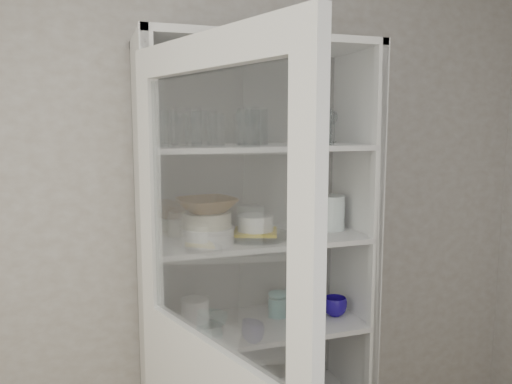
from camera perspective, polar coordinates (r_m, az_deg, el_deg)
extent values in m
cube|color=#9E968D|center=(2.36, -6.37, -3.25)|extent=(3.60, 0.02, 2.60)
cube|color=white|center=(2.17, -12.49, -11.24)|extent=(0.03, 0.45, 2.10)
cube|color=white|center=(2.46, 10.91, -8.92)|extent=(0.03, 0.45, 2.10)
cube|color=slate|center=(2.46, -1.59, -8.78)|extent=(1.00, 0.03, 2.10)
cube|color=white|center=(2.18, 0.00, 16.63)|extent=(1.00, 0.45, 0.03)
cube|color=silver|center=(2.32, 0.12, -15.03)|extent=(0.94, 0.42, 0.02)
cube|color=silver|center=(2.20, 0.13, -5.36)|extent=(0.94, 0.42, 0.02)
cube|color=silver|center=(2.14, 0.13, 5.12)|extent=(0.94, 0.42, 0.02)
cube|color=white|center=(1.44, -5.38, 15.79)|extent=(0.32, 0.87, 0.10)
cube|color=white|center=(1.80, -11.99, -0.33)|extent=(0.07, 0.10, 0.80)
cube|color=white|center=(1.13, 5.81, -4.89)|extent=(0.07, 0.10, 0.80)
cube|color=silver|center=(1.45, -5.15, -2.11)|extent=(0.24, 0.69, 0.78)
cylinder|color=silver|center=(1.92, -10.36, 7.21)|extent=(0.09, 0.09, 0.15)
cylinder|color=silver|center=(1.98, -6.39, 7.17)|extent=(0.07, 0.07, 0.14)
cylinder|color=silver|center=(1.99, -4.56, 7.11)|extent=(0.09, 0.09, 0.13)
cylinder|color=silver|center=(2.02, -1.04, 7.41)|extent=(0.10, 0.10, 0.15)
cylinder|color=silver|center=(2.11, 6.36, 7.21)|extent=(0.08, 0.08, 0.14)
cylinder|color=silver|center=(2.15, 8.07, 7.20)|extent=(0.08, 0.08, 0.14)
cylinder|color=silver|center=(2.09, 7.64, 7.38)|extent=(0.09, 0.09, 0.15)
cylinder|color=silver|center=(2.08, -8.68, 7.04)|extent=(0.07, 0.07, 0.13)
cylinder|color=silver|center=(2.09, -5.39, 7.30)|extent=(0.08, 0.08, 0.14)
cylinder|color=silver|center=(2.14, 0.33, 7.50)|extent=(0.10, 0.10, 0.16)
cylinder|color=silver|center=(2.13, 0.19, 7.41)|extent=(0.09, 0.09, 0.15)
cylinder|color=white|center=(2.06, -5.61, -4.96)|extent=(0.22, 0.22, 0.07)
cylinder|color=white|center=(2.24, -7.58, -3.44)|extent=(0.19, 0.19, 0.11)
cylinder|color=beige|center=(2.05, -5.64, -3.16)|extent=(0.21, 0.21, 0.06)
imported|color=brown|center=(2.04, -5.66, -1.50)|extent=(0.28, 0.28, 0.06)
cylinder|color=silver|center=(2.17, -0.05, -4.97)|extent=(0.40, 0.40, 0.02)
cube|color=gold|center=(2.17, -0.05, -4.58)|extent=(0.24, 0.24, 0.01)
cylinder|color=white|center=(2.16, -0.05, -3.55)|extent=(0.20, 0.20, 0.07)
cylinder|color=silver|center=(2.34, 8.50, -2.36)|extent=(0.13, 0.13, 0.16)
imported|color=navy|center=(2.42, 9.02, -12.79)|extent=(0.12, 0.12, 0.09)
imported|color=#297677|center=(2.42, 4.51, -12.43)|extent=(0.15, 0.15, 0.11)
imported|color=white|center=(2.25, 5.32, -14.16)|extent=(0.13, 0.13, 0.10)
cylinder|color=#297677|center=(2.38, 2.51, -12.99)|extent=(0.09, 0.09, 0.09)
ellipsoid|color=#297677|center=(2.36, 2.51, -11.78)|extent=(0.09, 0.09, 0.02)
cylinder|color=silver|center=(2.21, -5.57, -15.33)|extent=(0.11, 0.11, 0.04)
cylinder|color=white|center=(2.23, -6.96, -13.76)|extent=(0.16, 0.16, 0.14)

